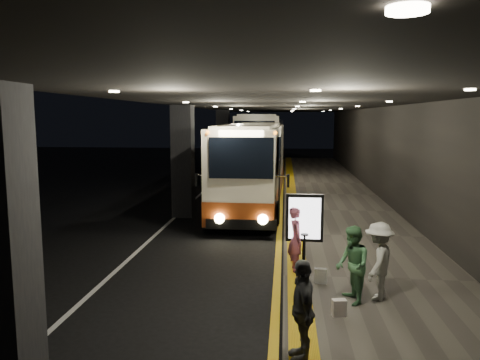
{
  "coord_description": "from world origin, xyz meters",
  "views": [
    {
      "loc": [
        2.5,
        -14.08,
        3.94
      ],
      "look_at": [
        0.91,
        2.41,
        1.7
      ],
      "focal_mm": 35.0,
      "sensor_mm": 36.0,
      "label": 1
    }
  ],
  "objects_px": {
    "coach_third": "(266,141)",
    "bag_polka": "(321,276)",
    "coach_second": "(260,146)",
    "coach_main": "(253,169)",
    "passenger_waiting_white": "(379,261)",
    "passenger_waiting_grey": "(302,310)",
    "passenger_boarding": "(296,239)",
    "stanchion_post": "(304,256)",
    "bag_plain": "(339,308)",
    "info_sign": "(305,219)",
    "passenger_waiting_green": "(352,265)"
  },
  "relations": [
    {
      "from": "coach_third",
      "to": "info_sign",
      "type": "relative_size",
      "value": 5.98
    },
    {
      "from": "coach_third",
      "to": "stanchion_post",
      "type": "distance_m",
      "value": 32.35
    },
    {
      "from": "coach_main",
      "to": "bag_polka",
      "type": "bearing_deg",
      "value": -75.98
    },
    {
      "from": "bag_plain",
      "to": "stanchion_post",
      "type": "bearing_deg",
      "value": 104.93
    },
    {
      "from": "passenger_boarding",
      "to": "info_sign",
      "type": "distance_m",
      "value": 0.53
    },
    {
      "from": "passenger_waiting_green",
      "to": "bag_plain",
      "type": "relative_size",
      "value": 4.86
    },
    {
      "from": "passenger_waiting_green",
      "to": "bag_polka",
      "type": "distance_m",
      "value": 1.36
    },
    {
      "from": "passenger_waiting_grey",
      "to": "info_sign",
      "type": "distance_m",
      "value": 4.34
    },
    {
      "from": "passenger_waiting_green",
      "to": "bag_plain",
      "type": "height_order",
      "value": "passenger_waiting_green"
    },
    {
      "from": "bag_polka",
      "to": "info_sign",
      "type": "height_order",
      "value": "info_sign"
    },
    {
      "from": "bag_polka",
      "to": "coach_second",
      "type": "bearing_deg",
      "value": 96.56
    },
    {
      "from": "bag_plain",
      "to": "stanchion_post",
      "type": "xyz_separation_m",
      "value": [
        -0.58,
        2.19,
        0.35
      ]
    },
    {
      "from": "coach_third",
      "to": "coach_main",
      "type": "bearing_deg",
      "value": -86.01
    },
    {
      "from": "passenger_waiting_white",
      "to": "stanchion_post",
      "type": "xyz_separation_m",
      "value": [
        -1.49,
        1.22,
        -0.3
      ]
    },
    {
      "from": "coach_second",
      "to": "passenger_waiting_white",
      "type": "height_order",
      "value": "coach_second"
    },
    {
      "from": "coach_third",
      "to": "bag_plain",
      "type": "bearing_deg",
      "value": -82.24
    },
    {
      "from": "passenger_waiting_grey",
      "to": "coach_main",
      "type": "bearing_deg",
      "value": 179.36
    },
    {
      "from": "coach_second",
      "to": "bag_polka",
      "type": "relative_size",
      "value": 36.21
    },
    {
      "from": "coach_second",
      "to": "passenger_waiting_green",
      "type": "height_order",
      "value": "coach_second"
    },
    {
      "from": "passenger_waiting_green",
      "to": "stanchion_post",
      "type": "xyz_separation_m",
      "value": [
        -0.91,
        1.49,
        -0.28
      ]
    },
    {
      "from": "coach_second",
      "to": "info_sign",
      "type": "xyz_separation_m",
      "value": [
        2.24,
        -21.7,
        -0.46
      ]
    },
    {
      "from": "coach_main",
      "to": "coach_third",
      "type": "xyz_separation_m",
      "value": [
        -0.34,
        22.92,
        0.02
      ]
    },
    {
      "from": "bag_polka",
      "to": "stanchion_post",
      "type": "bearing_deg",
      "value": 131.17
    },
    {
      "from": "coach_third",
      "to": "stanchion_post",
      "type": "height_order",
      "value": "coach_third"
    },
    {
      "from": "passenger_boarding",
      "to": "stanchion_post",
      "type": "bearing_deg",
      "value": -164.2
    },
    {
      "from": "passenger_waiting_white",
      "to": "info_sign",
      "type": "relative_size",
      "value": 0.85
    },
    {
      "from": "bag_plain",
      "to": "info_sign",
      "type": "height_order",
      "value": "info_sign"
    },
    {
      "from": "passenger_waiting_grey",
      "to": "bag_polka",
      "type": "distance_m",
      "value": 3.55
    },
    {
      "from": "coach_second",
      "to": "passenger_boarding",
      "type": "xyz_separation_m",
      "value": [
        2.04,
        -21.71,
        -0.96
      ]
    },
    {
      "from": "passenger_waiting_green",
      "to": "passenger_waiting_white",
      "type": "relative_size",
      "value": 0.98
    },
    {
      "from": "coach_third",
      "to": "bag_plain",
      "type": "distance_m",
      "value": 34.59
    },
    {
      "from": "coach_main",
      "to": "bag_plain",
      "type": "height_order",
      "value": "coach_main"
    },
    {
      "from": "passenger_waiting_green",
      "to": "info_sign",
      "type": "bearing_deg",
      "value": -166.26
    },
    {
      "from": "passenger_boarding",
      "to": "stanchion_post",
      "type": "relative_size",
      "value": 1.56
    },
    {
      "from": "coach_second",
      "to": "coach_third",
      "type": "relative_size",
      "value": 1.1
    },
    {
      "from": "passenger_waiting_white",
      "to": "bag_polka",
      "type": "relative_size",
      "value": 4.66
    },
    {
      "from": "passenger_waiting_grey",
      "to": "stanchion_post",
      "type": "relative_size",
      "value": 1.58
    },
    {
      "from": "coach_second",
      "to": "passenger_waiting_white",
      "type": "bearing_deg",
      "value": -81.66
    },
    {
      "from": "coach_second",
      "to": "passenger_waiting_green",
      "type": "bearing_deg",
      "value": -83.14
    },
    {
      "from": "coach_second",
      "to": "passenger_waiting_white",
      "type": "xyz_separation_m",
      "value": [
        3.72,
        -23.36,
        -0.95
      ]
    },
    {
      "from": "passenger_boarding",
      "to": "bag_plain",
      "type": "bearing_deg",
      "value": -171.21
    },
    {
      "from": "coach_third",
      "to": "info_sign",
      "type": "distance_m",
      "value": 31.89
    },
    {
      "from": "passenger_boarding",
      "to": "bag_polka",
      "type": "bearing_deg",
      "value": -154.69
    },
    {
      "from": "coach_second",
      "to": "passenger_waiting_green",
      "type": "relative_size",
      "value": 7.95
    },
    {
      "from": "info_sign",
      "to": "passenger_waiting_green",
      "type": "bearing_deg",
      "value": -63.16
    },
    {
      "from": "passenger_waiting_white",
      "to": "info_sign",
      "type": "distance_m",
      "value": 2.27
    },
    {
      "from": "passenger_boarding",
      "to": "stanchion_post",
      "type": "height_order",
      "value": "passenger_boarding"
    },
    {
      "from": "coach_third",
      "to": "bag_polka",
      "type": "distance_m",
      "value": 32.81
    },
    {
      "from": "coach_second",
      "to": "bag_polka",
      "type": "height_order",
      "value": "coach_second"
    },
    {
      "from": "coach_third",
      "to": "bag_polka",
      "type": "bearing_deg",
      "value": -82.38
    }
  ]
}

